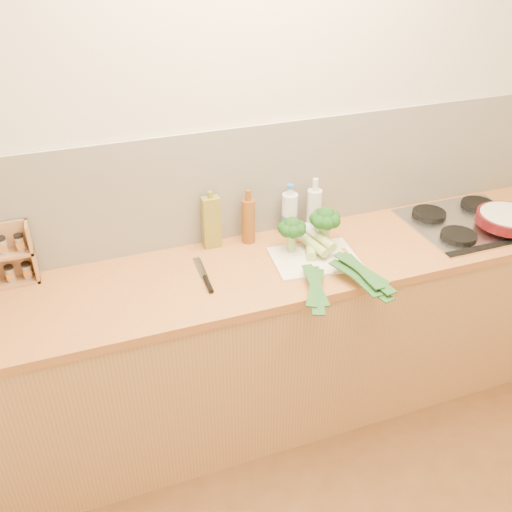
{
  "coord_description": "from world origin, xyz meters",
  "views": [
    {
      "loc": [
        -0.84,
        -0.79,
        2.28
      ],
      "look_at": [
        -0.15,
        1.1,
        1.02
      ],
      "focal_mm": 40.0,
      "sensor_mm": 36.0,
      "label": 1
    }
  ],
  "objects": [
    {
      "name": "broccoli_right",
      "position": [
        0.24,
        1.24,
        1.05
      ],
      "size": [
        0.14,
        0.14,
        0.2
      ],
      "color": "#8CA761",
      "rests_on": "chopping_board"
    },
    {
      "name": "glass_bottle",
      "position": [
        0.26,
        1.41,
        1.01
      ],
      "size": [
        0.07,
        0.07,
        0.28
      ],
      "color": "silver",
      "rests_on": "counter"
    },
    {
      "name": "room_shell",
      "position": [
        0.0,
        1.49,
        1.17
      ],
      "size": [
        3.5,
        3.5,
        3.5
      ],
      "color": "beige",
      "rests_on": "ground"
    },
    {
      "name": "counter",
      "position": [
        0.0,
        1.2,
        0.45
      ],
      "size": [
        3.2,
        0.62,
        0.9
      ],
      "color": "tan",
      "rests_on": "ground"
    },
    {
      "name": "chopping_board",
      "position": [
        0.15,
        1.16,
        0.91
      ],
      "size": [
        0.4,
        0.31,
        0.01
      ],
      "primitive_type": "cube",
      "rotation": [
        0.0,
        0.0,
        -0.1
      ],
      "color": "white",
      "rests_on": "counter"
    },
    {
      "name": "amber_bottle",
      "position": [
        -0.07,
        1.42,
        1.01
      ],
      "size": [
        0.06,
        0.06,
        0.27
      ],
      "color": "brown",
      "rests_on": "counter"
    },
    {
      "name": "chefs_knife",
      "position": [
        -0.35,
        1.16,
        0.91
      ],
      "size": [
        0.04,
        0.29,
        0.02
      ],
      "rotation": [
        0.0,
        0.0,
        -0.04
      ],
      "color": "silver",
      "rests_on": "counter"
    },
    {
      "name": "oil_tin",
      "position": [
        -0.24,
        1.44,
        1.03
      ],
      "size": [
        0.08,
        0.05,
        0.28
      ],
      "color": "olive",
      "rests_on": "counter"
    },
    {
      "name": "skillet",
      "position": [
        1.16,
        1.08,
        0.96
      ],
      "size": [
        0.44,
        0.3,
        0.05
      ],
      "rotation": [
        0.0,
        0.0,
        -0.08
      ],
      "color": "#540E11",
      "rests_on": "gas_hob"
    },
    {
      "name": "gas_hob",
      "position": [
        1.02,
        1.2,
        0.91
      ],
      "size": [
        0.58,
        0.5,
        0.04
      ],
      "color": "silver",
      "rests_on": "counter"
    },
    {
      "name": "leek_back",
      "position": [
        0.23,
        1.09,
        0.97
      ],
      "size": [
        0.15,
        0.61,
        0.04
      ],
      "rotation": [
        0.0,
        0.0,
        0.15
      ],
      "color": "white",
      "rests_on": "chopping_board"
    },
    {
      "name": "leek_mid",
      "position": [
        0.18,
        1.11,
        0.95
      ],
      "size": [
        0.19,
        0.67,
        0.04
      ],
      "rotation": [
        0.0,
        0.0,
        0.2
      ],
      "color": "white",
      "rests_on": "chopping_board"
    },
    {
      "name": "spice_rack",
      "position": [
        -1.13,
        1.44,
        1.02
      ],
      "size": [
        0.23,
        0.09,
        0.27
      ],
      "color": "#A47046",
      "rests_on": "counter"
    },
    {
      "name": "leek_front",
      "position": [
        0.13,
        1.15,
        0.93
      ],
      "size": [
        0.3,
        0.68,
        0.04
      ],
      "rotation": [
        0.0,
        0.0,
        -0.37
      ],
      "color": "white",
      "rests_on": "chopping_board"
    },
    {
      "name": "water_bottle",
      "position": [
        0.14,
        1.42,
        1.0
      ],
      "size": [
        0.08,
        0.08,
        0.24
      ],
      "color": "silver",
      "rests_on": "counter"
    },
    {
      "name": "broccoli_left",
      "position": [
        0.08,
        1.25,
        1.03
      ],
      "size": [
        0.13,
        0.13,
        0.17
      ],
      "color": "#8CA761",
      "rests_on": "chopping_board"
    }
  ]
}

